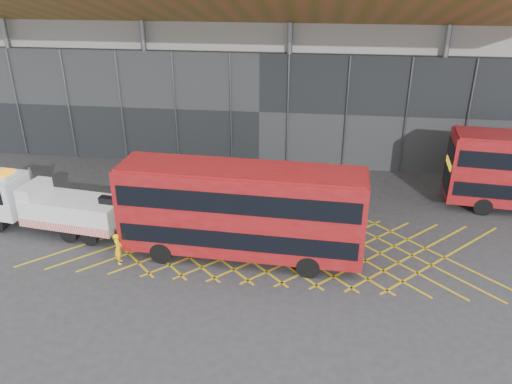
# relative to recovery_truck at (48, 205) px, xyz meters

# --- Properties ---
(ground_plane) EXTENTS (120.00, 120.00, 0.00)m
(ground_plane) POSITION_rel_recovery_truck_xyz_m (8.30, -0.27, -1.52)
(ground_plane) COLOR #2D2D30
(road_markings) EXTENTS (24.76, 7.16, 0.01)m
(road_markings) POSITION_rel_recovery_truck_xyz_m (12.30, -0.27, -1.51)
(road_markings) COLOR gold
(road_markings) RESTS_ON ground_plane
(construction_building) EXTENTS (55.00, 23.97, 18.00)m
(construction_building) POSITION_rel_recovery_truck_xyz_m (10.22, 18.13, 7.46)
(construction_building) COLOR gray
(construction_building) RESTS_ON ground_plane
(recovery_truck) EXTENTS (9.47, 3.27, 3.28)m
(recovery_truck) POSITION_rel_recovery_truck_xyz_m (0.00, 0.00, 0.00)
(recovery_truck) COLOR black
(recovery_truck) RESTS_ON ground_plane
(bus_towed) EXTENTS (12.02, 3.36, 4.84)m
(bus_towed) POSITION_rel_recovery_truck_xyz_m (10.87, -1.41, 1.17)
(bus_towed) COLOR maroon
(bus_towed) RESTS_ON ground_plane
(worker) EXTENTS (0.54, 0.68, 1.63)m
(worker) POSITION_rel_recovery_truck_xyz_m (4.98, -2.74, -0.70)
(worker) COLOR yellow
(worker) RESTS_ON ground_plane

